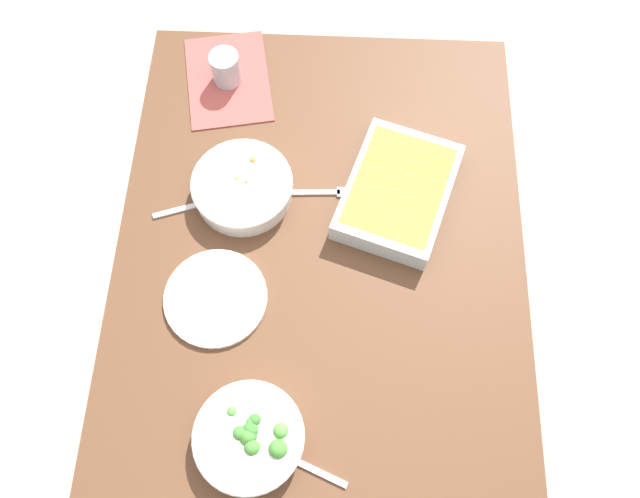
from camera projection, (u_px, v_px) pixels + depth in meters
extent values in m
plane|color=#B2A899|center=(320.00, 337.00, 2.04)|extent=(6.00, 6.00, 0.00)
cube|color=brown|center=(320.00, 253.00, 1.38)|extent=(1.20, 0.90, 0.04)
cylinder|color=brown|center=(452.00, 144.00, 1.92)|extent=(0.06, 0.06, 0.70)
cylinder|color=brown|center=(203.00, 135.00, 1.94)|extent=(0.06, 0.06, 0.70)
cube|color=#B24C47|center=(228.00, 79.00, 1.54)|extent=(0.31, 0.25, 0.00)
cylinder|color=white|center=(243.00, 188.00, 1.39)|extent=(0.22, 0.22, 0.05)
torus|color=white|center=(242.00, 183.00, 1.37)|extent=(0.23, 0.23, 0.01)
cylinder|color=olive|center=(243.00, 187.00, 1.39)|extent=(0.18, 0.18, 0.03)
sphere|color=olive|center=(237.00, 180.00, 1.37)|extent=(0.02, 0.02, 0.02)
sphere|color=silver|center=(263.00, 175.00, 1.38)|extent=(0.02, 0.02, 0.02)
sphere|color=olive|center=(253.00, 162.00, 1.39)|extent=(0.02, 0.02, 0.02)
sphere|color=olive|center=(231.00, 183.00, 1.37)|extent=(0.01, 0.01, 0.01)
sphere|color=#C66633|center=(246.00, 184.00, 1.37)|extent=(0.02, 0.02, 0.02)
cylinder|color=white|center=(249.00, 438.00, 1.18)|extent=(0.21, 0.21, 0.05)
torus|color=white|center=(248.00, 437.00, 1.16)|extent=(0.21, 0.21, 0.01)
cylinder|color=#8CB272|center=(249.00, 438.00, 1.18)|extent=(0.17, 0.17, 0.02)
sphere|color=#3D7A33|center=(250.00, 431.00, 1.16)|extent=(0.03, 0.03, 0.03)
sphere|color=#478C38|center=(247.00, 438.00, 1.16)|extent=(0.03, 0.03, 0.03)
sphere|color=#478C38|center=(252.00, 423.00, 1.17)|extent=(0.02, 0.02, 0.02)
sphere|color=#3D7A33|center=(255.00, 420.00, 1.17)|extent=(0.03, 0.03, 0.03)
sphere|color=#478C38|center=(252.00, 447.00, 1.15)|extent=(0.03, 0.03, 0.03)
sphere|color=#569E42|center=(256.00, 447.00, 1.15)|extent=(0.02, 0.02, 0.02)
sphere|color=#3D7A33|center=(250.00, 437.00, 1.16)|extent=(0.03, 0.03, 0.03)
sphere|color=#478C38|center=(240.00, 433.00, 1.16)|extent=(0.03, 0.03, 0.03)
sphere|color=#569E42|center=(281.00, 431.00, 1.16)|extent=(0.03, 0.03, 0.03)
sphere|color=#569E42|center=(249.00, 438.00, 1.16)|extent=(0.02, 0.02, 0.02)
sphere|color=#569E42|center=(279.00, 449.00, 1.15)|extent=(0.02, 0.02, 0.02)
sphere|color=#478C38|center=(248.00, 436.00, 1.16)|extent=(0.03, 0.03, 0.03)
sphere|color=#569E42|center=(232.00, 412.00, 1.18)|extent=(0.02, 0.02, 0.02)
sphere|color=#478C38|center=(278.00, 449.00, 1.15)|extent=(0.04, 0.04, 0.04)
cube|color=silver|center=(398.00, 192.00, 1.38)|extent=(0.35, 0.30, 0.06)
cube|color=gold|center=(398.00, 189.00, 1.37)|extent=(0.31, 0.27, 0.04)
cylinder|color=#B2BCC6|center=(226.00, 68.00, 1.50)|extent=(0.07, 0.07, 0.08)
cylinder|color=black|center=(226.00, 72.00, 1.51)|extent=(0.06, 0.06, 0.05)
cylinder|color=white|center=(216.00, 298.00, 1.31)|extent=(0.22, 0.22, 0.01)
cube|color=silver|center=(184.00, 209.00, 1.40)|extent=(0.06, 0.14, 0.01)
ellipsoid|color=silver|center=(220.00, 199.00, 1.40)|extent=(0.04, 0.05, 0.01)
cube|color=silver|center=(313.00, 469.00, 1.18)|extent=(0.06, 0.13, 0.01)
ellipsoid|color=silver|center=(273.00, 450.00, 1.19)|extent=(0.04, 0.05, 0.01)
cube|color=silver|center=(309.00, 193.00, 1.41)|extent=(0.02, 0.14, 0.01)
cube|color=silver|center=(347.00, 192.00, 1.41)|extent=(0.03, 0.05, 0.01)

